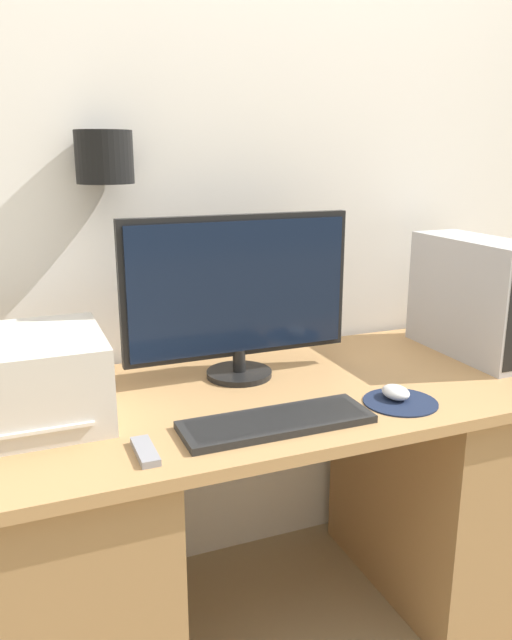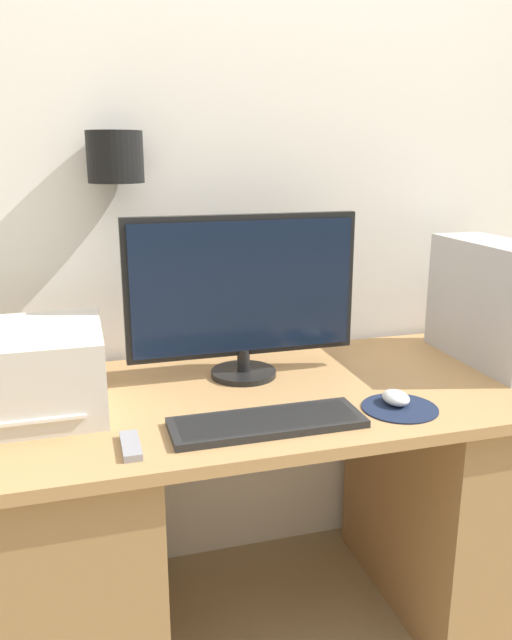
{
  "view_description": "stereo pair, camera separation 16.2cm",
  "coord_description": "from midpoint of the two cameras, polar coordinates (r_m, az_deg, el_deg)",
  "views": [
    {
      "loc": [
        -0.65,
        -1.09,
        1.38
      ],
      "look_at": [
        -0.07,
        0.37,
        0.96
      ],
      "focal_mm": 35.0,
      "sensor_mm": 36.0,
      "label": 1
    },
    {
      "loc": [
        -0.5,
        -1.14,
        1.38
      ],
      "look_at": [
        -0.07,
        0.37,
        0.96
      ],
      "focal_mm": 35.0,
      "sensor_mm": 36.0,
      "label": 2
    }
  ],
  "objects": [
    {
      "name": "keyboard",
      "position": [
        1.48,
        4.2,
        -9.37
      ],
      "size": [
        0.46,
        0.15,
        0.02
      ],
      "color": "black",
      "rests_on": "desk"
    },
    {
      "name": "mouse",
      "position": [
        1.65,
        15.47,
        -6.91
      ],
      "size": [
        0.06,
        0.08,
        0.03
      ],
      "color": "silver",
      "rests_on": "mousepad"
    },
    {
      "name": "computer_tower",
      "position": [
        2.04,
        23.1,
        1.44
      ],
      "size": [
        0.18,
        0.45,
        0.37
      ],
      "color": "#B2B2B7",
      "rests_on": "desk"
    },
    {
      "name": "desk",
      "position": [
        1.87,
        4.61,
        -16.82
      ],
      "size": [
        1.69,
        0.73,
        0.76
      ],
      "color": "tan",
      "rests_on": "ground_plane"
    },
    {
      "name": "monitor",
      "position": [
        1.73,
        1.47,
        2.6
      ],
      "size": [
        0.66,
        0.19,
        0.46
      ],
      "color": "black",
      "rests_on": "desk"
    },
    {
      "name": "printer",
      "position": [
        1.6,
        -17.03,
        -4.52
      ],
      "size": [
        0.34,
        0.37,
        0.21
      ],
      "color": "beige",
      "rests_on": "desk"
    },
    {
      "name": "mousepad",
      "position": [
        1.64,
        15.83,
        -7.8
      ],
      "size": [
        0.19,
        0.19,
        0.0
      ],
      "color": "#19233D",
      "rests_on": "desk"
    },
    {
      "name": "remote_control",
      "position": [
        1.39,
        -8.07,
        -11.38
      ],
      "size": [
        0.04,
        0.13,
        0.02
      ],
      "color": "gray",
      "rests_on": "desk"
    },
    {
      "name": "wall_back",
      "position": [
        1.98,
        0.77,
        14.29
      ],
      "size": [
        6.4,
        0.21,
        2.7
      ],
      "color": "white",
      "rests_on": "ground_plane"
    }
  ]
}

